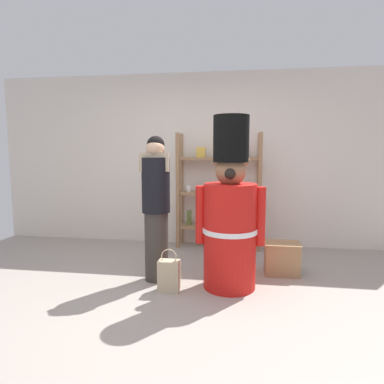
{
  "coord_description": "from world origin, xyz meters",
  "views": [
    {
      "loc": [
        0.65,
        -2.95,
        1.42
      ],
      "look_at": [
        0.12,
        0.53,
        1.0
      ],
      "focal_mm": 31.38,
      "sensor_mm": 36.0,
      "label": 1
    }
  ],
  "objects_px": {
    "shopping_bag": "(169,275)",
    "teddy_bear_guard": "(230,217)",
    "person_shopper": "(156,206)",
    "display_crate": "(282,258)",
    "merchandise_shelf": "(220,190)"
  },
  "relations": [
    {
      "from": "shopping_bag",
      "to": "teddy_bear_guard",
      "type": "bearing_deg",
      "value": 18.19
    },
    {
      "from": "person_shopper",
      "to": "shopping_bag",
      "type": "distance_m",
      "value": 0.76
    },
    {
      "from": "teddy_bear_guard",
      "to": "display_crate",
      "type": "xyz_separation_m",
      "value": [
        0.59,
        0.48,
        -0.56
      ]
    },
    {
      "from": "merchandise_shelf",
      "to": "teddy_bear_guard",
      "type": "distance_m",
      "value": 1.52
    },
    {
      "from": "merchandise_shelf",
      "to": "shopping_bag",
      "type": "height_order",
      "value": "merchandise_shelf"
    },
    {
      "from": "teddy_bear_guard",
      "to": "person_shopper",
      "type": "bearing_deg",
      "value": 173.49
    },
    {
      "from": "merchandise_shelf",
      "to": "teddy_bear_guard",
      "type": "xyz_separation_m",
      "value": [
        0.21,
        -1.5,
        -0.11
      ]
    },
    {
      "from": "person_shopper",
      "to": "display_crate",
      "type": "xyz_separation_m",
      "value": [
        1.4,
        0.38,
        -0.65
      ]
    },
    {
      "from": "person_shopper",
      "to": "display_crate",
      "type": "relative_size",
      "value": 3.94
    },
    {
      "from": "shopping_bag",
      "to": "display_crate",
      "type": "relative_size",
      "value": 1.1
    },
    {
      "from": "shopping_bag",
      "to": "display_crate",
      "type": "xyz_separation_m",
      "value": [
        1.2,
        0.68,
        0.02
      ]
    },
    {
      "from": "merchandise_shelf",
      "to": "shopping_bag",
      "type": "bearing_deg",
      "value": -103.14
    },
    {
      "from": "merchandise_shelf",
      "to": "person_shopper",
      "type": "distance_m",
      "value": 1.53
    },
    {
      "from": "person_shopper",
      "to": "display_crate",
      "type": "bearing_deg",
      "value": 15.33
    },
    {
      "from": "teddy_bear_guard",
      "to": "display_crate",
      "type": "relative_size",
      "value": 4.41
    }
  ]
}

